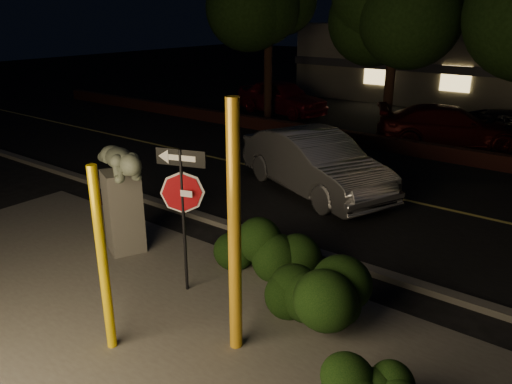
# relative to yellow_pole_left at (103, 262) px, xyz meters

# --- Properties ---
(ground) EXTENTS (90.00, 90.00, 0.00)m
(ground) POSITION_rel_yellow_pole_left_xyz_m (0.40, 11.40, -1.40)
(ground) COLOR black
(ground) RESTS_ON ground
(patio) EXTENTS (14.00, 6.00, 0.02)m
(patio) POSITION_rel_yellow_pole_left_xyz_m (0.40, 0.40, -1.39)
(patio) COLOR #4C4944
(patio) RESTS_ON ground
(road) EXTENTS (80.00, 8.00, 0.01)m
(road) POSITION_rel_yellow_pole_left_xyz_m (0.40, 8.40, -1.39)
(road) COLOR black
(road) RESTS_ON ground
(lane_marking) EXTENTS (80.00, 0.12, 0.00)m
(lane_marking) POSITION_rel_yellow_pole_left_xyz_m (0.40, 8.40, -1.38)
(lane_marking) COLOR #CFBB53
(lane_marking) RESTS_ON road
(curb) EXTENTS (80.00, 0.25, 0.12)m
(curb) POSITION_rel_yellow_pole_left_xyz_m (0.40, 4.30, -1.34)
(curb) COLOR #4C4944
(curb) RESTS_ON ground
(brick_wall) EXTENTS (40.00, 0.35, 0.50)m
(brick_wall) POSITION_rel_yellow_pole_left_xyz_m (0.40, 12.70, -1.15)
(brick_wall) COLOR #481E17
(brick_wall) RESTS_ON ground
(parking_lot) EXTENTS (40.00, 12.00, 0.01)m
(parking_lot) POSITION_rel_yellow_pole_left_xyz_m (0.40, 18.40, -1.39)
(parking_lot) COLOR black
(parking_lot) RESTS_ON ground
(yellow_pole_left) EXTENTS (0.14, 0.14, 2.79)m
(yellow_pole_left) POSITION_rel_yellow_pole_left_xyz_m (0.00, 0.00, 0.00)
(yellow_pole_left) COLOR yellow
(yellow_pole_left) RESTS_ON ground
(yellow_pole_right) EXTENTS (0.18, 0.18, 3.67)m
(yellow_pole_right) POSITION_rel_yellow_pole_left_xyz_m (1.45, 1.11, 0.44)
(yellow_pole_right) COLOR gold
(yellow_pole_right) RESTS_ON ground
(signpost) EXTENTS (0.83, 0.30, 2.57)m
(signpost) POSITION_rel_yellow_pole_left_xyz_m (-0.24, 1.80, 0.43)
(signpost) COLOR black
(signpost) RESTS_ON ground
(sculpture) EXTENTS (2.06, 1.33, 2.28)m
(sculpture) POSITION_rel_yellow_pole_left_xyz_m (-2.31, 2.17, 0.01)
(sculpture) COLOR #4C4944
(sculpture) RESTS_ON ground
(hedge_center) EXTENTS (2.34, 1.43, 1.14)m
(hedge_center) POSITION_rel_yellow_pole_left_xyz_m (0.56, 3.14, -0.83)
(hedge_center) COLOR black
(hedge_center) RESTS_ON ground
(hedge_right) EXTENTS (1.98, 1.25, 1.22)m
(hedge_right) POSITION_rel_yellow_pole_left_xyz_m (1.96, 2.39, -0.79)
(hedge_right) COLOR black
(hedge_right) RESTS_ON ground
(silver_sedan) EXTENTS (5.26, 3.55, 1.64)m
(silver_sedan) POSITION_rel_yellow_pole_left_xyz_m (-1.11, 7.57, -0.58)
(silver_sedan) COLOR #B3B3B9
(silver_sedan) RESTS_ON ground
(parked_car_red) EXTENTS (4.94, 2.61, 1.60)m
(parked_car_red) POSITION_rel_yellow_pole_left_xyz_m (-7.98, 16.05, -0.60)
(parked_car_red) COLOR maroon
(parked_car_red) RESTS_ON ground
(parked_car_darkred) EXTENTS (5.50, 4.14, 1.48)m
(parked_car_darkred) POSITION_rel_yellow_pole_left_xyz_m (0.33, 14.56, -0.66)
(parked_car_darkred) COLOR #450C0C
(parked_car_darkred) RESTS_ON ground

